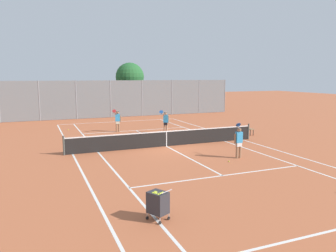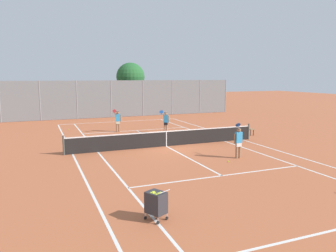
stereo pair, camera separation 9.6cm
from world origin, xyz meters
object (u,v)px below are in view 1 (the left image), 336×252
object	(u,v)px
loose_tennis_ball_1	(229,161)
courtside_bench	(247,129)
player_far_right	(166,121)
loose_tennis_ball_0	(68,130)
player_far_left	(118,120)
player_near_side	(239,140)
tree_behind_left	(130,78)
ball_cart	(158,202)
tennis_net	(166,138)

from	to	relation	value
loose_tennis_ball_1	courtside_bench	xyz separation A→B (m)	(5.56, 6.31, 0.38)
player_far_right	loose_tennis_ball_0	size ratio (longest dim) A/B	26.88
courtside_bench	loose_tennis_ball_1	bearing A→B (deg)	-131.41
player_far_left	player_near_side	bearing A→B (deg)	-69.54
loose_tennis_ball_0	tree_behind_left	xyz separation A→B (m)	(7.70, 9.15, 4.01)
ball_cart	courtside_bench	size ratio (longest dim) A/B	0.64
tree_behind_left	courtside_bench	bearing A→B (deg)	-75.00
player_far_right	tree_behind_left	xyz separation A→B (m)	(1.10, 13.39, 3.12)
player_near_side	loose_tennis_ball_1	bearing A→B (deg)	-150.32
loose_tennis_ball_0	courtside_bench	bearing A→B (deg)	-29.65
ball_cart	loose_tennis_ball_1	world-z (taller)	ball_cart
tree_behind_left	player_far_right	bearing A→B (deg)	-94.72
ball_cart	loose_tennis_ball_0	world-z (taller)	ball_cart
player_far_right	courtside_bench	world-z (taller)	player_far_right
tree_behind_left	loose_tennis_ball_1	bearing A→B (deg)	-93.31
tennis_net	loose_tennis_ball_1	distance (m)	4.83
tennis_net	tree_behind_left	world-z (taller)	tree_behind_left
tennis_net	player_far_left	distance (m)	6.48
tennis_net	player_near_side	size ratio (longest dim) A/B	6.76
ball_cart	tree_behind_left	bearing A→B (deg)	75.79
player_far_right	tennis_net	bearing A→B (deg)	-111.25
tennis_net	loose_tennis_ball_1	bearing A→B (deg)	-71.88
loose_tennis_ball_0	loose_tennis_ball_1	world-z (taller)	same
tennis_net	courtside_bench	distance (m)	7.27
ball_cart	courtside_bench	world-z (taller)	ball_cart
player_far_left	player_far_right	bearing A→B (deg)	-32.07
courtside_bench	tree_behind_left	bearing A→B (deg)	105.00
ball_cart	player_far_left	bearing A→B (deg)	80.56
player_far_left	loose_tennis_ball_1	world-z (taller)	player_far_left
ball_cart	loose_tennis_ball_1	size ratio (longest dim) A/B	14.58
courtside_bench	tree_behind_left	xyz separation A→B (m)	(-4.28, 15.96, 3.64)
player_far_left	tree_behind_left	bearing A→B (deg)	69.54
tennis_net	player_near_side	bearing A→B (deg)	-59.55
loose_tennis_ball_1	player_far_right	bearing A→B (deg)	88.82
loose_tennis_ball_0	loose_tennis_ball_1	size ratio (longest dim) A/B	1.00
player_far_right	loose_tennis_ball_1	world-z (taller)	player_far_right
player_far_left	courtside_bench	bearing A→B (deg)	-28.06
player_far_left	loose_tennis_ball_1	bearing A→B (deg)	-74.70
tennis_net	courtside_bench	world-z (taller)	tennis_net
courtside_bench	player_far_right	bearing A→B (deg)	154.45
tennis_net	player_far_right	world-z (taller)	player_far_right
loose_tennis_ball_0	courtside_bench	world-z (taller)	courtside_bench
player_far_right	loose_tennis_ball_0	bearing A→B (deg)	147.23
ball_cart	player_far_left	distance (m)	15.93
player_far_right	tree_behind_left	bearing A→B (deg)	85.28
player_far_left	courtside_bench	xyz separation A→B (m)	(8.54, -4.55, -0.52)
tree_behind_left	ball_cart	bearing A→B (deg)	-104.21
ball_cart	tree_behind_left	xyz separation A→B (m)	(6.87, 27.12, 3.51)
player_near_side	player_far_right	distance (m)	8.40
loose_tennis_ball_1	tennis_net	bearing A→B (deg)	108.12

